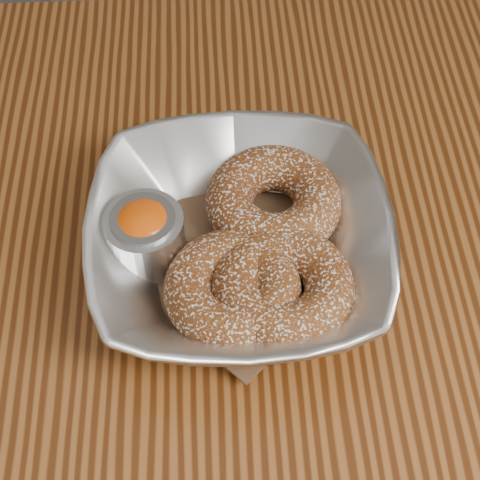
{
  "coord_description": "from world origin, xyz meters",
  "views": [
    {
      "loc": [
        -0.09,
        -0.23,
        1.21
      ],
      "look_at": [
        -0.07,
        0.08,
        0.78
      ],
      "focal_mm": 55.0,
      "sensor_mm": 36.0,
      "label": 1
    }
  ],
  "objects_px": {
    "donut_front": "(233,289)",
    "serving_bowl": "(240,243)",
    "ramekin": "(145,235)",
    "table": "(333,408)",
    "donut_extra": "(283,287)",
    "donut_back": "(273,201)"
  },
  "relations": [
    {
      "from": "donut_front",
      "to": "donut_extra",
      "type": "bearing_deg",
      "value": -1.23
    },
    {
      "from": "table",
      "to": "ramekin",
      "type": "distance_m",
      "value": 0.21
    },
    {
      "from": "table",
      "to": "donut_front",
      "type": "relative_size",
      "value": 12.57
    },
    {
      "from": "table",
      "to": "ramekin",
      "type": "xyz_separation_m",
      "value": [
        -0.14,
        0.08,
        0.13
      ]
    },
    {
      "from": "ramekin",
      "to": "table",
      "type": "bearing_deg",
      "value": -30.97
    },
    {
      "from": "ramekin",
      "to": "donut_back",
      "type": "bearing_deg",
      "value": 17.69
    },
    {
      "from": "table",
      "to": "serving_bowl",
      "type": "distance_m",
      "value": 0.16
    },
    {
      "from": "table",
      "to": "donut_extra",
      "type": "distance_m",
      "value": 0.14
    },
    {
      "from": "donut_front",
      "to": "ramekin",
      "type": "distance_m",
      "value": 0.08
    },
    {
      "from": "serving_bowl",
      "to": "donut_front",
      "type": "distance_m",
      "value": 0.04
    },
    {
      "from": "donut_front",
      "to": "donut_back",
      "type": "bearing_deg",
      "value": 65.6
    },
    {
      "from": "donut_front",
      "to": "ramekin",
      "type": "bearing_deg",
      "value": 143.51
    },
    {
      "from": "donut_back",
      "to": "ramekin",
      "type": "bearing_deg",
      "value": -162.31
    },
    {
      "from": "table",
      "to": "donut_back",
      "type": "height_order",
      "value": "donut_back"
    },
    {
      "from": "table",
      "to": "donut_back",
      "type": "xyz_separation_m",
      "value": [
        -0.04,
        0.11,
        0.13
      ]
    },
    {
      "from": "donut_back",
      "to": "donut_extra",
      "type": "relative_size",
      "value": 1.03
    },
    {
      "from": "serving_bowl",
      "to": "table",
      "type": "bearing_deg",
      "value": -47.62
    },
    {
      "from": "donut_front",
      "to": "serving_bowl",
      "type": "bearing_deg",
      "value": 79.63
    },
    {
      "from": "donut_back",
      "to": "table",
      "type": "bearing_deg",
      "value": -68.75
    },
    {
      "from": "table",
      "to": "donut_extra",
      "type": "xyz_separation_m",
      "value": [
        -0.04,
        0.04,
        0.13
      ]
    },
    {
      "from": "table",
      "to": "serving_bowl",
      "type": "bearing_deg",
      "value": 132.38
    },
    {
      "from": "serving_bowl",
      "to": "donut_extra",
      "type": "relative_size",
      "value": 2.19
    }
  ]
}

